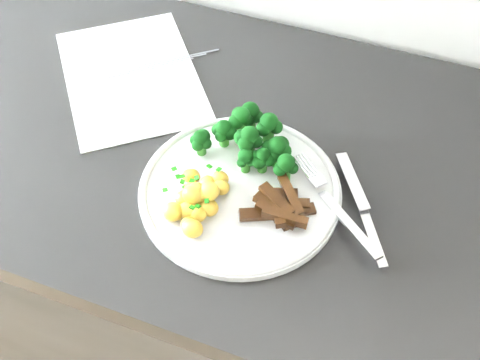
{
  "coord_description": "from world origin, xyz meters",
  "views": [
    {
      "loc": [
        0.27,
        1.1,
        1.6
      ],
      "look_at": [
        0.09,
        1.58,
        0.97
      ],
      "focal_mm": 44.37,
      "sensor_mm": 36.0,
      "label": 1
    }
  ],
  "objects_px": {
    "counter": "(221,292)",
    "potatoes": "(198,198)",
    "recipe_paper": "(131,75)",
    "fork": "(337,208)",
    "broccoli": "(252,138)",
    "knife": "(366,221)",
    "plate": "(240,190)",
    "beef_strips": "(281,208)"
  },
  "relations": [
    {
      "from": "plate",
      "to": "broccoli",
      "type": "bearing_deg",
      "value": 96.79
    },
    {
      "from": "recipe_paper",
      "to": "broccoli",
      "type": "xyz_separation_m",
      "value": [
        0.25,
        -0.1,
        0.04
      ]
    },
    {
      "from": "counter",
      "to": "fork",
      "type": "height_order",
      "value": "fork"
    },
    {
      "from": "potatoes",
      "to": "beef_strips",
      "type": "bearing_deg",
      "value": 14.9
    },
    {
      "from": "plate",
      "to": "knife",
      "type": "relative_size",
      "value": 1.65
    },
    {
      "from": "broccoli",
      "to": "knife",
      "type": "distance_m",
      "value": 0.2
    },
    {
      "from": "recipe_paper",
      "to": "fork",
      "type": "xyz_separation_m",
      "value": [
        0.4,
        -0.16,
        0.02
      ]
    },
    {
      "from": "plate",
      "to": "beef_strips",
      "type": "relative_size",
      "value": 2.87
    },
    {
      "from": "plate",
      "to": "fork",
      "type": "bearing_deg",
      "value": 4.07
    },
    {
      "from": "recipe_paper",
      "to": "fork",
      "type": "bearing_deg",
      "value": -21.79
    },
    {
      "from": "fork",
      "to": "counter",
      "type": "bearing_deg",
      "value": 162.2
    },
    {
      "from": "broccoli",
      "to": "knife",
      "type": "height_order",
      "value": "broccoli"
    },
    {
      "from": "recipe_paper",
      "to": "knife",
      "type": "relative_size",
      "value": 2.13
    },
    {
      "from": "recipe_paper",
      "to": "beef_strips",
      "type": "relative_size",
      "value": 3.71
    },
    {
      "from": "counter",
      "to": "recipe_paper",
      "type": "relative_size",
      "value": 6.75
    },
    {
      "from": "recipe_paper",
      "to": "fork",
      "type": "relative_size",
      "value": 2.34
    },
    {
      "from": "counter",
      "to": "broccoli",
      "type": "distance_m",
      "value": 0.52
    },
    {
      "from": "counter",
      "to": "plate",
      "type": "bearing_deg",
      "value": -46.61
    },
    {
      "from": "beef_strips",
      "to": "knife",
      "type": "height_order",
      "value": "beef_strips"
    },
    {
      "from": "plate",
      "to": "fork",
      "type": "xyz_separation_m",
      "value": [
        0.14,
        0.01,
        0.01
      ]
    },
    {
      "from": "knife",
      "to": "potatoes",
      "type": "bearing_deg",
      "value": -165.4
    },
    {
      "from": "fork",
      "to": "recipe_paper",
      "type": "bearing_deg",
      "value": 158.21
    },
    {
      "from": "plate",
      "to": "beef_strips",
      "type": "distance_m",
      "value": 0.07
    },
    {
      "from": "counter",
      "to": "recipe_paper",
      "type": "height_order",
      "value": "recipe_paper"
    },
    {
      "from": "broccoli",
      "to": "beef_strips",
      "type": "xyz_separation_m",
      "value": [
        0.07,
        -0.09,
        -0.02
      ]
    },
    {
      "from": "potatoes",
      "to": "fork",
      "type": "distance_m",
      "value": 0.19
    },
    {
      "from": "counter",
      "to": "plate",
      "type": "xyz_separation_m",
      "value": [
        0.07,
        -0.08,
        0.48
      ]
    },
    {
      "from": "potatoes",
      "to": "knife",
      "type": "xyz_separation_m",
      "value": [
        0.22,
        0.06,
        -0.02
      ]
    },
    {
      "from": "recipe_paper",
      "to": "plate",
      "type": "xyz_separation_m",
      "value": [
        0.26,
        -0.17,
        0.01
      ]
    },
    {
      "from": "plate",
      "to": "fork",
      "type": "distance_m",
      "value": 0.14
    },
    {
      "from": "counter",
      "to": "fork",
      "type": "xyz_separation_m",
      "value": [
        0.21,
        -0.07,
        0.49
      ]
    },
    {
      "from": "potatoes",
      "to": "fork",
      "type": "bearing_deg",
      "value": 17.63
    },
    {
      "from": "counter",
      "to": "potatoes",
      "type": "distance_m",
      "value": 0.51
    },
    {
      "from": "broccoli",
      "to": "potatoes",
      "type": "height_order",
      "value": "broccoli"
    },
    {
      "from": "beef_strips",
      "to": "fork",
      "type": "relative_size",
      "value": 0.63
    },
    {
      "from": "potatoes",
      "to": "fork",
      "type": "xyz_separation_m",
      "value": [
        0.18,
        0.06,
        -0.01
      ]
    },
    {
      "from": "plate",
      "to": "beef_strips",
      "type": "bearing_deg",
      "value": -15.87
    },
    {
      "from": "broccoli",
      "to": "beef_strips",
      "type": "relative_size",
      "value": 1.65
    },
    {
      "from": "recipe_paper",
      "to": "counter",
      "type": "bearing_deg",
      "value": -26.02
    },
    {
      "from": "recipe_paper",
      "to": "potatoes",
      "type": "bearing_deg",
      "value": -44.89
    },
    {
      "from": "recipe_paper",
      "to": "beef_strips",
      "type": "distance_m",
      "value": 0.38
    },
    {
      "from": "plate",
      "to": "beef_strips",
      "type": "height_order",
      "value": "beef_strips"
    }
  ]
}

